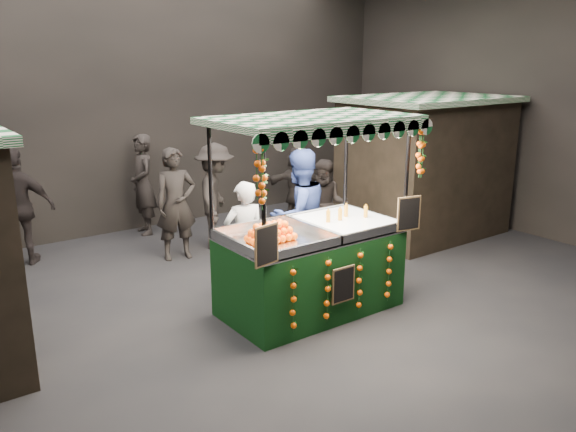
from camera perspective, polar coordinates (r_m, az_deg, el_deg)
ground at (r=7.69m, az=-0.73°, el=-9.86°), size 12.00×12.00×0.00m
market_hall at (r=6.96m, az=-0.83°, el=16.24°), size 12.10×10.10×5.05m
neighbour_stall_right at (r=11.23m, az=13.34°, el=4.86°), size 3.00×2.20×2.60m
juice_stall at (r=7.57m, az=2.46°, el=-3.73°), size 2.67×1.57×2.58m
vendor_grey at (r=8.09m, az=-4.33°, el=-2.30°), size 0.66×0.48×1.66m
vendor_blue at (r=8.61m, az=1.10°, el=0.04°), size 0.98×0.77×2.00m
shopper_0 at (r=9.72m, az=-11.00°, el=1.16°), size 0.75×0.56×1.88m
shopper_1 at (r=10.06m, az=3.78°, el=1.08°), size 0.98×0.97×1.60m
shopper_2 at (r=10.22m, az=-25.07°, el=0.78°), size 1.21×0.96×1.91m
shopper_3 at (r=10.20m, az=-7.18°, el=1.95°), size 1.26×1.38×1.86m
shopper_5 at (r=11.60m, az=1.03°, el=3.05°), size 1.41×1.37×1.61m
shopper_6 at (r=11.28m, az=-14.15°, el=3.02°), size 0.53×0.74×1.91m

